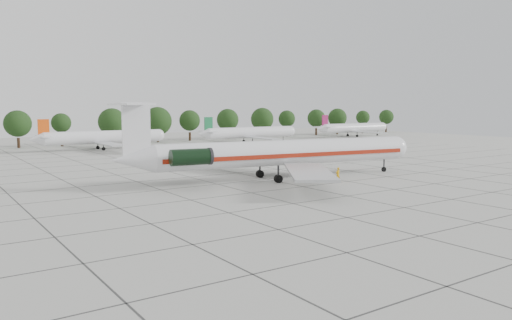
% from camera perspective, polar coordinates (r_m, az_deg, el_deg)
% --- Properties ---
extents(ground, '(260.00, 260.00, 0.00)m').
position_cam_1_polar(ground, '(59.37, -0.56, -3.78)').
color(ground, '#B3B3AB').
rests_on(ground, ground).
extents(apron_joints, '(170.00, 170.00, 0.02)m').
position_cam_1_polar(apron_joints, '(72.16, -7.22, -2.04)').
color(apron_joints, '#383838').
rests_on(apron_joints, ground).
extents(main_airliner, '(45.48, 35.54, 10.72)m').
position_cam_1_polar(main_airliner, '(69.42, 1.97, 0.82)').
color(main_airliner, silver).
rests_on(main_airliner, ground).
extents(ground_crew, '(0.77, 0.55, 1.98)m').
position_cam_1_polar(ground_crew, '(68.83, 9.34, -1.65)').
color(ground_crew, '#EFA70E').
rests_on(ground_crew, ground).
extents(bg_airliner_c, '(28.24, 27.20, 7.40)m').
position_cam_1_polar(bg_airliner_c, '(123.07, -17.01, 2.49)').
color(bg_airliner_c, silver).
rests_on(bg_airliner_c, ground).
extents(bg_airliner_d, '(28.24, 27.20, 7.40)m').
position_cam_1_polar(bg_airliner_d, '(138.22, -0.63, 3.14)').
color(bg_airliner_d, silver).
rests_on(bg_airliner_d, ground).
extents(bg_airliner_e, '(28.24, 27.20, 7.40)m').
position_cam_1_polar(bg_airliner_e, '(171.39, 11.16, 3.61)').
color(bg_airliner_e, silver).
rests_on(bg_airliner_e, ground).
extents(tree_line, '(249.86, 8.44, 10.22)m').
position_cam_1_polar(tree_line, '(135.25, -25.59, 3.77)').
color(tree_line, '#332114').
rests_on(tree_line, ground).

